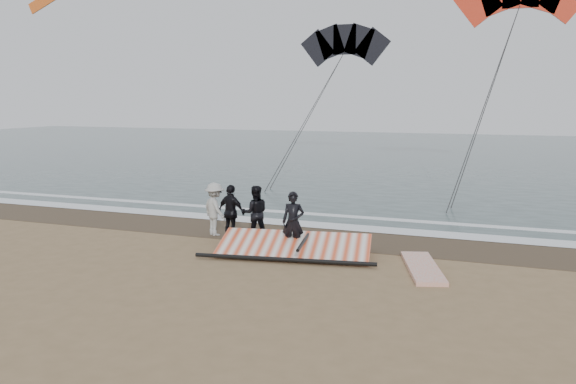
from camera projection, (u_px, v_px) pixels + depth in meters
name	position (u px, v px, depth m)	size (l,w,h in m)	color
ground	(253.00, 278.00, 13.36)	(120.00, 120.00, 0.00)	#8C704C
sea	(417.00, 153.00, 44.04)	(120.00, 54.00, 0.02)	#233838
wet_sand	(309.00, 235.00, 17.54)	(120.00, 2.80, 0.01)	#4C3D2B
foam_near	(322.00, 225.00, 18.84)	(120.00, 0.90, 0.01)	white
foam_far	(335.00, 215.00, 20.42)	(120.00, 0.45, 0.01)	white
man_main	(293.00, 222.00, 15.51)	(0.62, 0.41, 1.70)	black
board_white	(423.00, 268.00, 14.00)	(0.73, 2.62, 0.10)	silver
board_cream	(310.00, 247.00, 15.94)	(0.71, 2.65, 0.11)	white
trio_cluster	(232.00, 211.00, 17.12)	(2.52, 1.18, 1.67)	black
sail_rig	(293.00, 247.00, 15.37)	(4.75, 2.34, 0.52)	black
kite_red	(520.00, 0.00, 28.34)	(7.54, 5.46, 14.13)	red
kite_dark	(344.00, 48.00, 38.05)	(6.85, 7.56, 16.60)	black
distant_kites	(16.00, 6.00, 49.84)	(21.24, 6.12, 3.51)	#DE491A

